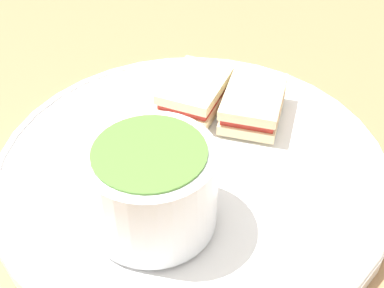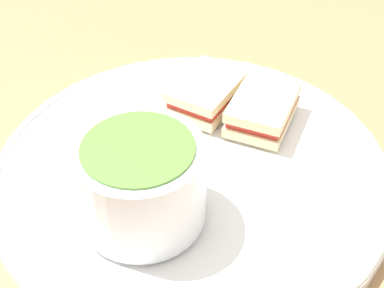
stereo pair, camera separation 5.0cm
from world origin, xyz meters
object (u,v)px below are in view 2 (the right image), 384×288
soup_bowl (141,182)px  sandwich_half_near (263,109)px  spoon (95,189)px  sandwich_half_far (206,92)px

soup_bowl → sandwich_half_near: size_ratio=1.11×
soup_bowl → spoon: (-0.02, -0.05, -0.04)m
spoon → sandwich_half_near: 0.19m
soup_bowl → spoon: bearing=-110.7°
soup_bowl → spoon: 0.06m
spoon → sandwich_half_far: (-0.15, 0.08, 0.01)m
soup_bowl → sandwich_half_far: size_ratio=1.07×
sandwich_half_near → sandwich_half_far: size_ratio=0.96×
soup_bowl → sandwich_half_far: bearing=170.3°
soup_bowl → sandwich_half_far: 0.17m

